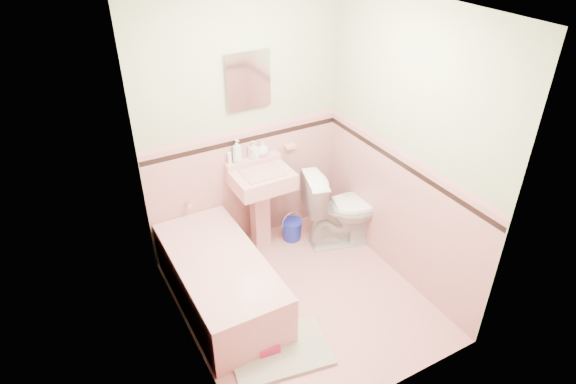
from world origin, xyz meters
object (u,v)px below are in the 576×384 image
bathtub (220,282)px  soap_bottle_mid (253,150)px  soap_bottle_left (237,151)px  toilet (343,208)px  medicine_cabinet (248,80)px  soap_bottle_right (262,149)px  shoe (269,349)px  sink (262,210)px  bucket (292,230)px

bathtub → soap_bottle_mid: bearing=45.7°
soap_bottle_left → toilet: soap_bottle_left is taller
soap_bottle_left → medicine_cabinet: bearing=10.8°
soap_bottle_right → shoe: soap_bottle_right is taller
soap_bottle_left → shoe: bearing=-106.4°
sink → soap_bottle_mid: bearing=86.1°
soap_bottle_right → bucket: size_ratio=0.70×
sink → soap_bottle_right: size_ratio=5.73×
medicine_cabinet → soap_bottle_right: (0.11, -0.03, -0.69)m
shoe → soap_bottle_left: bearing=80.4°
soap_bottle_left → toilet: (0.91, -0.49, -0.65)m
bucket → soap_bottle_left: bearing=155.6°
bathtub → toilet: bearing=8.7°
medicine_cabinet → soap_bottle_mid: size_ratio=2.64×
sink → soap_bottle_right: bearing=59.4°
bathtub → toilet: size_ratio=1.85×
sink → toilet: bearing=-22.5°
bathtub → soap_bottle_left: (0.52, 0.71, 0.83)m
soap_bottle_left → shoe: 1.80m
sink → soap_bottle_left: size_ratio=3.76×
bathtub → soap_bottle_left: soap_bottle_left is taller
bathtub → soap_bottle_right: soap_bottle_right is taller
sink → toilet: size_ratio=1.08×
soap_bottle_right → medicine_cabinet: bearing=164.3°
medicine_cabinet → shoe: (-0.58, -1.48, -1.64)m
soap_bottle_right → sink: bearing=-120.6°
soap_bottle_left → bucket: size_ratio=1.07×
sink → bucket: (0.31, -0.03, -0.33)m
bathtub → soap_bottle_right: size_ratio=9.80×
shoe → bathtub: bearing=104.3°
soap_bottle_right → bucket: bearing=-45.9°
soap_bottle_mid → bathtub: bearing=-134.3°
bucket → shoe: 1.52m
soap_bottle_mid → soap_bottle_right: bearing=0.0°
bucket → soap_bottle_mid: bearing=144.7°
bathtub → shoe: 0.76m
sink → medicine_cabinet: size_ratio=1.88×
sink → soap_bottle_left: (-0.16, 0.18, 0.61)m
medicine_cabinet → shoe: 2.28m
soap_bottle_right → bucket: (0.21, -0.21, -0.90)m
bucket → bathtub: bearing=-153.5°
medicine_cabinet → shoe: bearing=-111.5°
soap_bottle_right → toilet: (0.64, -0.49, -0.61)m
soap_bottle_left → soap_bottle_right: (0.26, 0.00, -0.04)m
bathtub → sink: size_ratio=1.71×
bathtub → bucket: size_ratio=6.86×
soap_bottle_right → shoe: size_ratio=0.95×
soap_bottle_left → toilet: bearing=-28.4°
soap_bottle_mid → toilet: (0.74, -0.49, -0.62)m
soap_bottle_left → shoe: (-0.42, -1.45, -0.99)m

